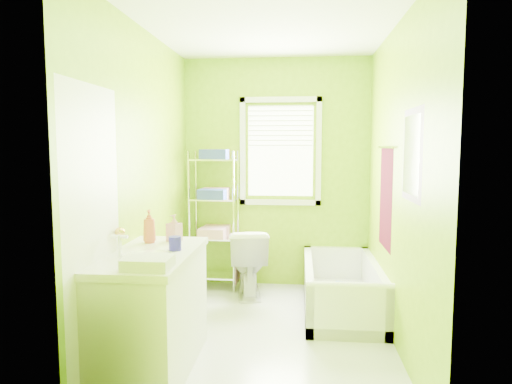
# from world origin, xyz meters

# --- Properties ---
(ground) EXTENTS (2.90, 2.90, 0.00)m
(ground) POSITION_xyz_m (0.00, 0.00, 0.00)
(ground) COLOR silver
(ground) RESTS_ON ground
(room_envelope) EXTENTS (2.14, 2.94, 2.62)m
(room_envelope) POSITION_xyz_m (0.00, 0.00, 1.55)
(room_envelope) COLOR #7BAA08
(room_envelope) RESTS_ON ground
(window) EXTENTS (0.92, 0.05, 1.22)m
(window) POSITION_xyz_m (0.05, 1.42, 1.61)
(window) COLOR white
(window) RESTS_ON ground
(door) EXTENTS (0.09, 0.80, 2.00)m
(door) POSITION_xyz_m (-1.04, -1.00, 1.00)
(door) COLOR white
(door) RESTS_ON ground
(right_wall_decor) EXTENTS (0.04, 1.48, 1.17)m
(right_wall_decor) POSITION_xyz_m (1.04, -0.02, 1.32)
(right_wall_decor) COLOR #4A0817
(right_wall_decor) RESTS_ON ground
(bathtub) EXTENTS (0.72, 1.54, 0.50)m
(bathtub) POSITION_xyz_m (0.69, 0.65, 0.16)
(bathtub) COLOR white
(bathtub) RESTS_ON ground
(toilet) EXTENTS (0.52, 0.77, 0.73)m
(toilet) POSITION_xyz_m (-0.28, 1.05, 0.37)
(toilet) COLOR white
(toilet) RESTS_ON ground
(vanity) EXTENTS (0.59, 1.15, 1.12)m
(vanity) POSITION_xyz_m (-0.77, -0.70, 0.46)
(vanity) COLOR silver
(vanity) RESTS_ON ground
(wire_shelf_unit) EXTENTS (0.54, 0.43, 1.58)m
(wire_shelf_unit) POSITION_xyz_m (-0.67, 1.25, 0.96)
(wire_shelf_unit) COLOR silver
(wire_shelf_unit) RESTS_ON ground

